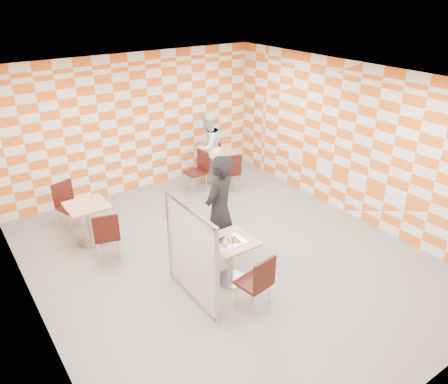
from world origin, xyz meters
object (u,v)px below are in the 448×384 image
man_white (208,147)px  soda_bottle (219,147)px  second_table (218,162)px  man_dark (219,210)px  chair_main_front (258,280)px  partition (192,255)px  chair_second_front (230,170)px  sport_bottle (211,148)px  chair_second_side (199,168)px  chair_empty_far (67,202)px  empty_table (88,217)px  main_table (231,253)px  chair_empty_near (107,233)px

man_white → soda_bottle: 0.27m
second_table → man_dark: bearing=-123.6°
chair_main_front → man_dark: man_dark is taller
chair_main_front → partition: size_ratio=0.60×
second_table → chair_second_front: 0.63m
man_white → soda_bottle: (0.20, -0.18, 0.01)m
sport_bottle → partition: bearing=-126.9°
chair_main_front → man_white: size_ratio=0.55×
chair_second_side → sport_bottle: 0.62m
chair_second_front → sport_bottle: bearing=91.2°
chair_second_side → chair_empty_far: size_ratio=1.00×
chair_empty_far → man_white: 3.42m
partition → man_white: man_white is taller
empty_table → man_white: 3.43m
main_table → man_white: 3.94m
empty_table → chair_empty_near: bearing=-87.3°
sport_bottle → soda_bottle: size_ratio=0.87×
chair_main_front → soda_bottle: size_ratio=4.02×
second_table → chair_main_front: bearing=-117.0°
main_table → chair_second_side: bearing=66.4°
man_white → chair_second_front: bearing=74.6°
chair_second_side → chair_second_front: bearing=-45.7°
man_white → sport_bottle: (0.03, -0.07, 0.00)m
man_dark → sport_bottle: size_ratio=9.44×
chair_main_front → man_dark: bearing=77.9°
empty_table → chair_empty_far: size_ratio=0.81×
man_white → chair_main_front: bearing=47.1°
chair_main_front → chair_empty_far: bearing=110.2°
chair_second_front → main_table: bearing=-125.4°
empty_table → man_white: size_ratio=0.45×
partition → chair_main_front: bearing=-50.7°
soda_bottle → chair_empty_near: bearing=-153.7°
chair_second_front → partition: (-2.60, -2.68, 0.25)m
chair_empty_far → sport_bottle: sport_bottle is taller
chair_empty_far → man_dark: bearing=-55.4°
main_table → chair_empty_near: (-1.38, 1.62, 0.04)m
chair_second_side → man_white: bearing=35.7°
chair_second_front → chair_second_side: size_ratio=1.00×
chair_second_front → sport_bottle: sport_bottle is taller
chair_second_side → empty_table: bearing=-165.2°
chair_empty_near → soda_bottle: (3.40, 1.68, 0.31)m
main_table → man_dark: man_dark is taller
man_dark → second_table: bearing=-148.3°
man_dark → man_white: size_ratio=1.13×
empty_table → main_table: bearing=-59.6°
empty_table → sport_bottle: (3.27, 0.99, 0.33)m
chair_second_front → partition: partition is taller
chair_empty_far → sport_bottle: (3.42, 0.25, 0.29)m
sport_bottle → chair_empty_far: bearing=-175.8°
chair_empty_far → partition: (0.83, -3.19, 0.25)m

